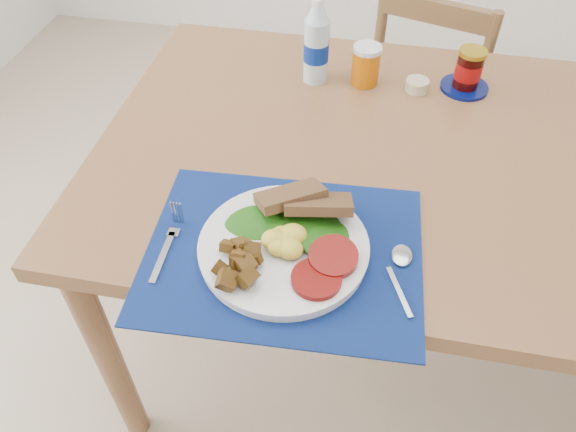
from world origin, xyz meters
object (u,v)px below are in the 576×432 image
(juice_glass, at_px, (366,66))
(jam_on_saucer, at_px, (468,72))
(chair_far, at_px, (431,81))
(water_bottle, at_px, (316,46))
(breakfast_plate, at_px, (280,245))

(juice_glass, xyz_separation_m, jam_on_saucer, (0.24, 0.02, -0.00))
(chair_far, distance_m, jam_on_saucer, 0.48)
(water_bottle, bearing_deg, jam_on_saucer, 4.56)
(jam_on_saucer, bearing_deg, breakfast_plate, -118.93)
(chair_far, bearing_deg, juice_glass, 81.72)
(water_bottle, bearing_deg, juice_glass, 4.06)
(chair_far, xyz_separation_m, juice_glass, (-0.19, -0.42, 0.28))
(juice_glass, relative_size, jam_on_saucer, 0.80)
(water_bottle, xyz_separation_m, juice_glass, (0.12, 0.01, -0.04))
(water_bottle, distance_m, jam_on_saucer, 0.36)
(juice_glass, bearing_deg, breakfast_plate, -98.93)
(chair_far, xyz_separation_m, breakfast_plate, (-0.29, -0.99, 0.25))
(water_bottle, distance_m, juice_glass, 0.13)
(breakfast_plate, xyz_separation_m, juice_glass, (0.09, 0.58, 0.02))
(breakfast_plate, height_order, water_bottle, water_bottle)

